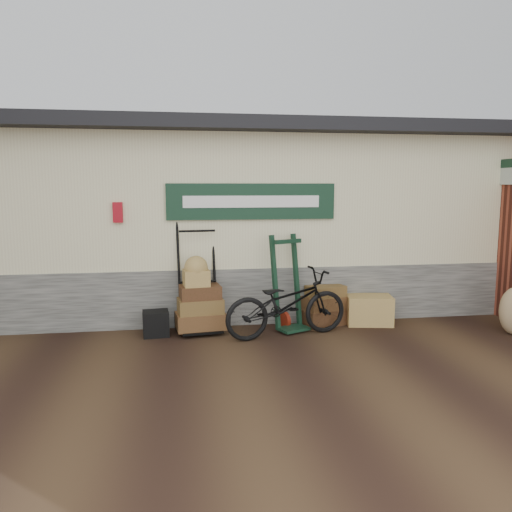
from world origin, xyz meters
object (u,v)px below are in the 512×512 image
at_px(green_barrow, 288,283).
at_px(wicker_hamper, 369,310).
at_px(bicycle, 287,300).
at_px(black_trunk, 156,323).
at_px(porter_trolley, 198,274).
at_px(suitcase_stack, 324,305).

xyz_separation_m(green_barrow, wicker_hamper, (1.35, 0.11, -0.50)).
relative_size(wicker_hamper, bicycle, 0.37).
distance_m(black_trunk, bicycle, 1.95).
bearing_deg(bicycle, porter_trolley, 55.42).
height_order(green_barrow, wicker_hamper, green_barrow).
xyz_separation_m(wicker_hamper, black_trunk, (-3.33, -0.13, -0.04)).
height_order(porter_trolley, black_trunk, porter_trolley).
height_order(suitcase_stack, bicycle, bicycle).
bearing_deg(bicycle, suitcase_stack, -64.21).
xyz_separation_m(porter_trolley, bicycle, (1.26, -0.53, -0.32)).
height_order(porter_trolley, green_barrow, porter_trolley).
bearing_deg(black_trunk, wicker_hamper, 2.27).
height_order(black_trunk, bicycle, bicycle).
height_order(green_barrow, black_trunk, green_barrow).
xyz_separation_m(suitcase_stack, black_trunk, (-2.62, -0.23, -0.13)).
bearing_deg(green_barrow, black_trunk, 156.87).
distance_m(porter_trolley, bicycle, 1.41).
bearing_deg(suitcase_stack, black_trunk, -174.87).
bearing_deg(porter_trolley, bicycle, -29.98).
xyz_separation_m(porter_trolley, green_barrow, (1.35, -0.19, -0.14)).
xyz_separation_m(porter_trolley, suitcase_stack, (1.99, 0.02, -0.55)).
distance_m(suitcase_stack, bicycle, 0.94).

